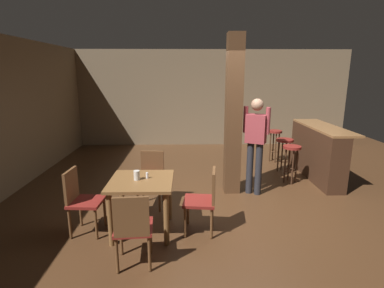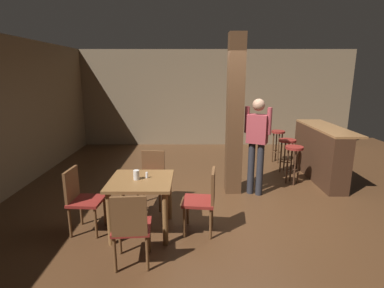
{
  "view_description": "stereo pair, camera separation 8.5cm",
  "coord_description": "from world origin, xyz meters",
  "px_view_note": "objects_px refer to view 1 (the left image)",
  "views": [
    {
      "loc": [
        -0.8,
        -4.47,
        2.15
      ],
      "look_at": [
        -0.7,
        0.35,
        1.0
      ],
      "focal_mm": 28.0,
      "sensor_mm": 36.0,
      "label": 1
    },
    {
      "loc": [
        -0.71,
        -4.47,
        2.15
      ],
      "look_at": [
        -0.7,
        0.35,
        1.0
      ],
      "focal_mm": 28.0,
      "sensor_mm": 36.0,
      "label": 2
    }
  ],
  "objects_px": {
    "bar_counter": "(317,152)",
    "bar_stool_mid": "(284,147)",
    "chair_south": "(133,226)",
    "dining_table": "(142,190)",
    "bar_stool_near": "(292,155)",
    "napkin_cup": "(137,175)",
    "chair_west": "(81,198)",
    "salt_shaker": "(147,175)",
    "chair_north": "(151,176)",
    "bar_stool_far": "(275,139)",
    "chair_east": "(205,198)",
    "standing_person": "(256,140)"
  },
  "relations": [
    {
      "from": "chair_south",
      "to": "bar_counter",
      "type": "xyz_separation_m",
      "value": [
        3.29,
        2.93,
        0.05
      ]
    },
    {
      "from": "chair_south",
      "to": "bar_stool_near",
      "type": "height_order",
      "value": "chair_south"
    },
    {
      "from": "bar_counter",
      "to": "bar_stool_mid",
      "type": "height_order",
      "value": "bar_counter"
    },
    {
      "from": "dining_table",
      "to": "bar_counter",
      "type": "relative_size",
      "value": 0.43
    },
    {
      "from": "chair_west",
      "to": "bar_counter",
      "type": "relative_size",
      "value": 0.46
    },
    {
      "from": "standing_person",
      "to": "bar_stool_mid",
      "type": "relative_size",
      "value": 2.33
    },
    {
      "from": "chair_north",
      "to": "bar_stool_near",
      "type": "distance_m",
      "value": 2.82
    },
    {
      "from": "chair_west",
      "to": "chair_east",
      "type": "distance_m",
      "value": 1.67
    },
    {
      "from": "bar_counter",
      "to": "bar_stool_far",
      "type": "bearing_deg",
      "value": 114.59
    },
    {
      "from": "bar_counter",
      "to": "bar_stool_near",
      "type": "relative_size",
      "value": 2.59
    },
    {
      "from": "salt_shaker",
      "to": "bar_stool_near",
      "type": "xyz_separation_m",
      "value": [
        2.6,
        1.77,
        -0.23
      ]
    },
    {
      "from": "standing_person",
      "to": "bar_counter",
      "type": "distance_m",
      "value": 1.77
    },
    {
      "from": "napkin_cup",
      "to": "chair_south",
      "type": "bearing_deg",
      "value": -84.85
    },
    {
      "from": "chair_east",
      "to": "bar_stool_mid",
      "type": "relative_size",
      "value": 1.21
    },
    {
      "from": "napkin_cup",
      "to": "bar_stool_near",
      "type": "distance_m",
      "value": 3.3
    },
    {
      "from": "chair_north",
      "to": "napkin_cup",
      "type": "relative_size",
      "value": 6.87
    },
    {
      "from": "chair_west",
      "to": "bar_stool_far",
      "type": "bearing_deg",
      "value": 42.72
    },
    {
      "from": "bar_stool_far",
      "to": "dining_table",
      "type": "bearing_deg",
      "value": -130.03
    },
    {
      "from": "dining_table",
      "to": "bar_stool_near",
      "type": "bearing_deg",
      "value": 34.36
    },
    {
      "from": "chair_east",
      "to": "chair_north",
      "type": "relative_size",
      "value": 1.0
    },
    {
      "from": "chair_north",
      "to": "bar_stool_near",
      "type": "height_order",
      "value": "chair_north"
    },
    {
      "from": "salt_shaker",
      "to": "bar_counter",
      "type": "relative_size",
      "value": 0.04
    },
    {
      "from": "chair_south",
      "to": "chair_north",
      "type": "distance_m",
      "value": 1.63
    },
    {
      "from": "salt_shaker",
      "to": "bar_stool_far",
      "type": "relative_size",
      "value": 0.1
    },
    {
      "from": "salt_shaker",
      "to": "chair_west",
      "type": "bearing_deg",
      "value": -175.12
    },
    {
      "from": "chair_south",
      "to": "bar_stool_far",
      "type": "relative_size",
      "value": 1.14
    },
    {
      "from": "chair_west",
      "to": "chair_north",
      "type": "distance_m",
      "value": 1.21
    },
    {
      "from": "chair_east",
      "to": "bar_stool_mid",
      "type": "distance_m",
      "value": 3.2
    },
    {
      "from": "napkin_cup",
      "to": "chair_east",
      "type": "bearing_deg",
      "value": -2.57
    },
    {
      "from": "bar_stool_mid",
      "to": "bar_stool_far",
      "type": "height_order",
      "value": "bar_stool_far"
    },
    {
      "from": "chair_west",
      "to": "bar_stool_far",
      "type": "xyz_separation_m",
      "value": [
        3.59,
        3.32,
        0.07
      ]
    },
    {
      "from": "chair_west",
      "to": "napkin_cup",
      "type": "xyz_separation_m",
      "value": [
        0.76,
        0.02,
        0.31
      ]
    },
    {
      "from": "napkin_cup",
      "to": "bar_stool_near",
      "type": "relative_size",
      "value": 0.17
    },
    {
      "from": "chair_east",
      "to": "napkin_cup",
      "type": "relative_size",
      "value": 6.87
    },
    {
      "from": "napkin_cup",
      "to": "bar_counter",
      "type": "relative_size",
      "value": 0.07
    },
    {
      "from": "dining_table",
      "to": "napkin_cup",
      "type": "distance_m",
      "value": 0.22
    },
    {
      "from": "chair_west",
      "to": "bar_stool_near",
      "type": "distance_m",
      "value": 3.95
    },
    {
      "from": "chair_west",
      "to": "salt_shaker",
      "type": "xyz_separation_m",
      "value": [
        0.89,
        0.08,
        0.29
      ]
    },
    {
      "from": "napkin_cup",
      "to": "bar_stool_far",
      "type": "relative_size",
      "value": 0.17
    },
    {
      "from": "chair_south",
      "to": "standing_person",
      "type": "height_order",
      "value": "standing_person"
    },
    {
      "from": "salt_shaker",
      "to": "bar_stool_far",
      "type": "height_order",
      "value": "salt_shaker"
    },
    {
      "from": "dining_table",
      "to": "chair_north",
      "type": "xyz_separation_m",
      "value": [
        0.03,
        0.84,
        -0.1
      ]
    },
    {
      "from": "chair_south",
      "to": "bar_stool_near",
      "type": "xyz_separation_m",
      "value": [
        2.66,
        2.63,
        0.06
      ]
    },
    {
      "from": "bar_counter",
      "to": "bar_stool_mid",
      "type": "bearing_deg",
      "value": 144.4
    },
    {
      "from": "standing_person",
      "to": "bar_stool_near",
      "type": "distance_m",
      "value": 1.1
    },
    {
      "from": "chair_south",
      "to": "napkin_cup",
      "type": "distance_m",
      "value": 0.86
    },
    {
      "from": "chair_north",
      "to": "salt_shaker",
      "type": "xyz_separation_m",
      "value": [
        0.04,
        -0.78,
        0.29
      ]
    },
    {
      "from": "dining_table",
      "to": "bar_stool_mid",
      "type": "xyz_separation_m",
      "value": [
        2.76,
        2.53,
        -0.05
      ]
    },
    {
      "from": "chair_north",
      "to": "napkin_cup",
      "type": "bearing_deg",
      "value": -96.21
    },
    {
      "from": "chair_north",
      "to": "chair_west",
      "type": "bearing_deg",
      "value": -135.05
    }
  ]
}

